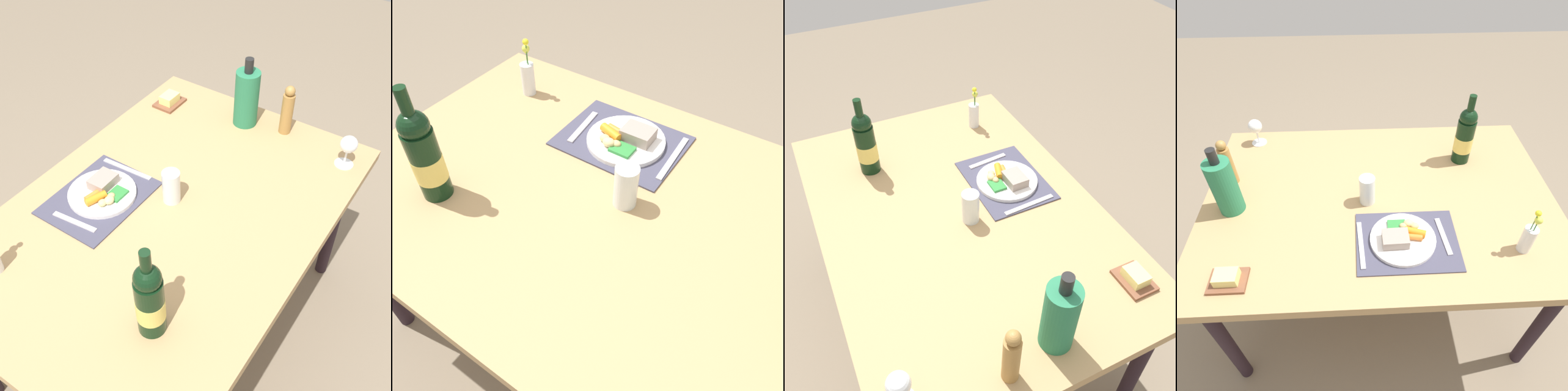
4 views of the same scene
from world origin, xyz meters
The scene contains 9 objects.
ground_plane centered at (0.00, 0.00, 0.00)m, with size 8.00×8.00×0.00m, color #7C6D59.
dining_table centered at (0.00, 0.00, 0.68)m, with size 1.50×1.03×0.75m.
placemat centered at (0.09, -0.25, 0.75)m, with size 0.39×0.29×0.01m, color #414054.
dinner_plate centered at (0.07, -0.25, 0.77)m, with size 0.25×0.25×0.05m.
fork centered at (-0.09, -0.26, 0.76)m, with size 0.02×0.22×0.01m, color silver.
knife centered at (0.23, -0.24, 0.76)m, with size 0.02×0.18×0.01m, color silver.
wine_bottle centered at (0.40, 0.23, 0.88)m, with size 0.08×0.08×0.34m.
flower_vase centered at (0.52, -0.31, 0.82)m, with size 0.05×0.05×0.21m.
water_tumbler centered at (-0.05, -0.02, 0.80)m, with size 0.07×0.07×0.13m.
Camera 2 is at (-0.39, 0.66, 1.57)m, focal length 37.15 mm.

